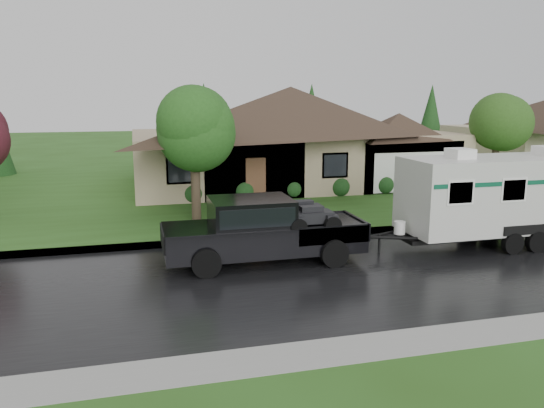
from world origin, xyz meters
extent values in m
plane|color=#2A5119|center=(0.00, 0.00, 0.00)|extent=(140.00, 140.00, 0.00)
cube|color=black|center=(0.00, -2.00, 0.01)|extent=(140.00, 8.00, 0.01)
cube|color=gray|center=(0.00, 2.25, 0.07)|extent=(140.00, 0.50, 0.15)
cube|color=#2A5119|center=(0.00, 15.00, 0.07)|extent=(140.00, 26.00, 0.15)
cube|color=tan|center=(2.00, 14.00, 1.65)|extent=(18.00, 10.00, 3.00)
pyramid|color=#32221B|center=(2.00, 14.00, 5.75)|extent=(19.44, 10.80, 2.60)
cube|color=tan|center=(7.40, 11.00, 1.50)|extent=(5.76, 4.00, 2.70)
cylinder|color=#382B1E|center=(-4.55, 5.57, 1.33)|extent=(0.38, 0.38, 2.36)
sphere|color=#2B6220|center=(-4.55, 5.57, 3.92)|extent=(3.26, 3.26, 3.26)
cylinder|color=#382B1E|center=(12.28, 9.01, 1.31)|extent=(0.38, 0.38, 2.32)
sphere|color=#34621F|center=(12.28, 9.01, 3.86)|extent=(3.21, 3.21, 3.21)
sphere|color=#143814|center=(-4.30, 9.30, 0.65)|extent=(1.00, 1.00, 1.00)
sphere|color=#143814|center=(-1.78, 9.30, 0.65)|extent=(1.00, 1.00, 1.00)
sphere|color=#143814|center=(0.74, 9.30, 0.65)|extent=(1.00, 1.00, 1.00)
sphere|color=#143814|center=(3.26, 9.30, 0.65)|extent=(1.00, 1.00, 1.00)
sphere|color=#143814|center=(5.78, 9.30, 0.65)|extent=(1.00, 1.00, 1.00)
sphere|color=#143814|center=(8.30, 9.30, 0.65)|extent=(1.00, 1.00, 1.00)
cube|color=black|center=(-3.10, -0.35, 0.81)|extent=(6.22, 2.07, 0.89)
cube|color=black|center=(-5.39, -0.35, 1.09)|extent=(1.66, 2.02, 0.36)
cube|color=black|center=(-3.52, -0.35, 1.61)|extent=(2.49, 1.95, 0.93)
cube|color=black|center=(-3.52, -0.35, 1.66)|extent=(2.28, 1.99, 0.57)
cube|color=black|center=(-1.13, -0.35, 1.02)|extent=(2.28, 1.97, 0.06)
cylinder|color=black|center=(-5.08, -1.37, 0.44)|extent=(0.87, 0.33, 0.87)
cylinder|color=black|center=(-5.08, 0.66, 0.44)|extent=(0.87, 0.33, 0.87)
cylinder|color=black|center=(-1.13, -1.37, 0.44)|extent=(0.87, 0.33, 0.87)
cylinder|color=black|center=(-1.13, 0.66, 0.44)|extent=(0.87, 0.33, 0.87)
cube|color=beige|center=(5.60, -0.35, 1.84)|extent=(7.26, 2.49, 2.54)
cube|color=black|center=(5.60, -0.35, 0.41)|extent=(7.67, 1.24, 0.15)
cube|color=#0A4C32|center=(5.60, -0.35, 2.40)|extent=(7.11, 2.51, 0.15)
cube|color=white|center=(3.73, -0.35, 3.28)|extent=(0.73, 0.83, 0.33)
cylinder|color=black|center=(5.13, -1.58, 0.36)|extent=(0.73, 0.25, 0.73)
cylinder|color=black|center=(5.13, 0.87, 0.36)|extent=(0.73, 0.25, 0.73)
cylinder|color=black|center=(6.06, -1.58, 0.36)|extent=(0.73, 0.25, 0.73)
cylinder|color=black|center=(6.06, 0.87, 0.36)|extent=(0.73, 0.25, 0.73)
camera|label=1|loc=(-6.92, -16.05, 5.14)|focal=35.00mm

